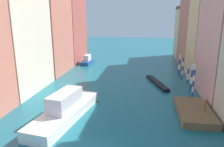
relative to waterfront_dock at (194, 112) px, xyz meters
The scene contains 17 objects.
ground_plane 18.10m from the waterfront_dock, 122.01° to the left, with size 154.00×154.00×0.00m, color #196070.
building_left_1 27.25m from the waterfront_dock, 168.19° to the left, with size 6.70×10.88×21.86m.
building_left_2 30.86m from the waterfront_dock, 146.63° to the left, with size 6.70×10.55×19.26m.
building_left_3 37.58m from the waterfront_dock, 132.27° to the left, with size 6.70×10.98×18.12m.
building_right_2 20.22m from the waterfront_dock, 71.97° to the left, with size 6.70×8.40×21.08m.
building_right_3 28.66m from the waterfront_dock, 78.59° to the left, with size 6.70×11.88×18.00m.
building_right_4 37.55m from the waterfront_dock, 81.60° to the left, with size 6.70×7.94×13.37m.
waterfront_dock is the anchor object (origin of this frame).
person_on_dock 1.46m from the waterfront_dock, 31.70° to the right, with size 0.36×0.36×1.53m.
mooring_pole_0 6.11m from the waterfront_dock, 81.42° to the left, with size 0.29×0.29×5.06m.
mooring_pole_1 8.80m from the waterfront_dock, 82.18° to the left, with size 0.31×0.31×4.58m.
mooring_pole_2 11.61m from the waterfront_dock, 84.08° to the left, with size 0.28×0.28×3.95m.
mooring_pole_3 14.83m from the waterfront_dock, 86.71° to the left, with size 0.31×0.31×4.25m.
mooring_pole_4 18.29m from the waterfront_dock, 87.63° to the left, with size 0.38×0.38×4.24m.
vaporetto_white 14.55m from the waterfront_dock, 168.17° to the right, with size 4.77×11.89×3.03m.
gondola_black 11.73m from the waterfront_dock, 108.28° to the left, with size 3.50×8.17×0.45m.
motorboat_0 31.36m from the waterfront_dock, 127.78° to the left, with size 2.06×5.23×2.12m.
Camera 1 is at (3.76, -14.77, 10.95)m, focal length 34.79 mm.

